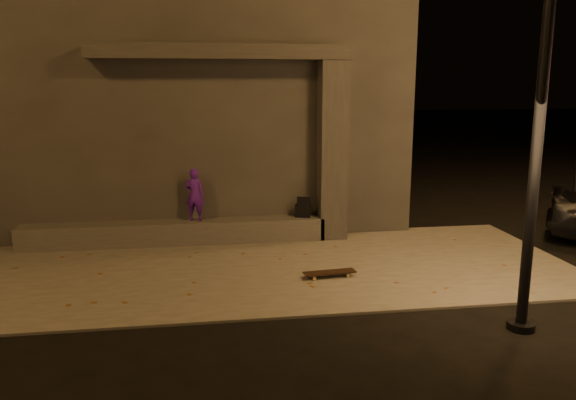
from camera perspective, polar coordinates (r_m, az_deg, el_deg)
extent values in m
plane|color=black|center=(8.06, -1.56, -11.54)|extent=(120.00, 120.00, 0.00)
cube|color=#66615A|center=(9.91, -3.01, -6.90)|extent=(11.00, 4.40, 0.04)
cube|color=#393634|center=(13.86, -9.17, 9.17)|extent=(9.00, 5.00, 5.20)
cube|color=#4F4D48|center=(11.49, -11.37, -3.22)|extent=(6.00, 0.55, 0.45)
cube|color=#393634|center=(11.48, 4.52, 4.97)|extent=(0.55, 0.55, 3.60)
cube|color=#393634|center=(11.17, -6.81, 14.71)|extent=(5.00, 0.70, 0.28)
imported|color=#5519A4|center=(11.31, -9.47, 0.54)|extent=(0.44, 0.35, 1.06)
cube|color=black|center=(11.56, 1.53, -1.09)|extent=(0.35, 0.28, 0.26)
cube|color=black|center=(11.52, 1.53, -0.03)|extent=(0.27, 0.11, 0.18)
cube|color=black|center=(9.38, 4.26, -7.32)|extent=(0.89, 0.32, 0.02)
cylinder|color=#A78C42|center=(9.56, 5.75, -7.32)|extent=(0.06, 0.04, 0.06)
cylinder|color=#A78C42|center=(9.42, 6.11, -7.64)|extent=(0.06, 0.04, 0.06)
cylinder|color=#A78C42|center=(9.38, 2.39, -7.65)|extent=(0.06, 0.04, 0.06)
cylinder|color=#A78C42|center=(9.23, 2.70, -7.98)|extent=(0.06, 0.04, 0.06)
cube|color=#99999E|center=(9.48, 5.93, -7.27)|extent=(0.07, 0.18, 0.02)
cube|color=#99999E|center=(9.30, 2.55, -7.60)|extent=(0.07, 0.18, 0.02)
cylinder|color=black|center=(7.57, 24.52, 11.53)|extent=(0.14, 0.14, 6.58)
cylinder|color=black|center=(8.19, 22.57, -11.70)|extent=(0.36, 0.36, 0.10)
cylinder|color=black|center=(14.89, 26.95, -1.72)|extent=(0.36, 0.36, 0.10)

